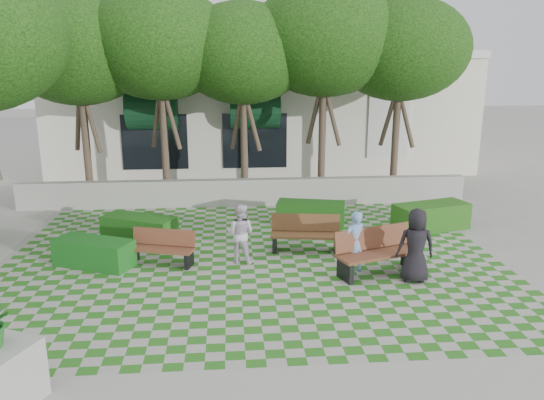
{
  "coord_description": "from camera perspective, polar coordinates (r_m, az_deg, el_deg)",
  "views": [
    {
      "loc": [
        -0.52,
        -11.18,
        4.75
      ],
      "look_at": [
        0.5,
        1.5,
        1.4
      ],
      "focal_mm": 35.0,
      "sensor_mm": 36.0,
      "label": 1
    }
  ],
  "objects": [
    {
      "name": "tree_row",
      "position": [
        17.19,
        -9.45,
        16.0
      ],
      "size": [
        17.7,
        13.4,
        7.41
      ],
      "color": "#47382B",
      "rests_on": "ground"
    },
    {
      "name": "hedge_east",
      "position": [
        16.03,
        16.73,
        -1.7
      ],
      "size": [
        2.33,
        1.44,
        0.76
      ],
      "primitive_type": "cube",
      "rotation": [
        0.0,
        0.0,
        0.28
      ],
      "color": "#205215",
      "rests_on": "ground"
    },
    {
      "name": "building",
      "position": [
        25.4,
        -1.33,
        9.71
      ],
      "size": [
        18.0,
        8.92,
        5.15
      ],
      "color": "silver",
      "rests_on": "ground"
    },
    {
      "name": "hedge_midright",
      "position": [
        15.81,
        4.19,
        -1.45
      ],
      "size": [
        2.12,
        1.24,
        0.69
      ],
      "primitive_type": "cube",
      "rotation": [
        0.0,
        0.0,
        -0.24
      ],
      "color": "#164713",
      "rests_on": "ground"
    },
    {
      "name": "person_white",
      "position": [
        12.79,
        -3.44,
        -3.59
      ],
      "size": [
        0.85,
        0.75,
        1.46
      ],
      "primitive_type": "imported",
      "rotation": [
        0.0,
        0.0,
        2.81
      ],
      "color": "silver",
      "rests_on": "ground"
    },
    {
      "name": "bench_east",
      "position": [
        12.41,
        11.23,
        -5.54
      ],
      "size": [
        2.1,
        1.28,
        1.05
      ],
      "rotation": [
        0.0,
        0.0,
        0.34
      ],
      "color": "brown",
      "rests_on": "ground"
    },
    {
      "name": "retaining_wall",
      "position": [
        17.91,
        -2.81,
        0.85
      ],
      "size": [
        15.0,
        0.36,
        0.9
      ],
      "primitive_type": "cube",
      "color": "#9E9B93",
      "rests_on": "ground"
    },
    {
      "name": "person_dark",
      "position": [
        12.05,
        15.2,
        -4.76
      ],
      "size": [
        0.86,
        0.61,
        1.66
      ],
      "primitive_type": "imported",
      "rotation": [
        0.0,
        0.0,
        3.04
      ],
      "color": "black",
      "rests_on": "ground"
    },
    {
      "name": "lawn",
      "position": [
        13.08,
        -2.02,
        -6.52
      ],
      "size": [
        12.0,
        12.0,
        0.0
      ],
      "primitive_type": "plane",
      "color": "#2B721E",
      "rests_on": "ground"
    },
    {
      "name": "ground",
      "position": [
        12.16,
        -1.8,
        -8.25
      ],
      "size": [
        90.0,
        90.0,
        0.0
      ],
      "primitive_type": "plane",
      "color": "gray",
      "rests_on": "ground"
    },
    {
      "name": "hedge_west",
      "position": [
        13.34,
        -18.59,
        -5.41
      ],
      "size": [
        2.01,
        1.44,
        0.65
      ],
      "primitive_type": "cube",
      "rotation": [
        0.0,
        0.0,
        -0.42
      ],
      "color": "#154F19",
      "rests_on": "ground"
    },
    {
      "name": "hedge_midleft",
      "position": [
        14.78,
        -14.06,
        -3.04
      ],
      "size": [
        2.13,
        1.56,
        0.69
      ],
      "primitive_type": "cube",
      "rotation": [
        0.0,
        0.0,
        -0.44
      ],
      "color": "#174A13",
      "rests_on": "ground"
    },
    {
      "name": "bench_west",
      "position": [
        13.01,
        -11.77,
        -5.09
      ],
      "size": [
        1.67,
        0.95,
        0.83
      ],
      "rotation": [
        0.0,
        0.0,
        -0.28
      ],
      "color": "brown",
      "rests_on": "ground"
    },
    {
      "name": "bench_mid",
      "position": [
        13.63,
        3.62,
        -3.67
      ],
      "size": [
        1.83,
        0.83,
        0.93
      ],
      "rotation": [
        0.0,
        0.0,
        -0.14
      ],
      "color": "brown",
      "rests_on": "ground"
    },
    {
      "name": "person_blue",
      "position": [
        12.29,
        8.89,
        -4.5
      ],
      "size": [
        0.63,
        0.53,
        1.47
      ],
      "primitive_type": "imported",
      "rotation": [
        0.0,
        0.0,
        3.52
      ],
      "color": "#7399D2",
      "rests_on": "ground"
    }
  ]
}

